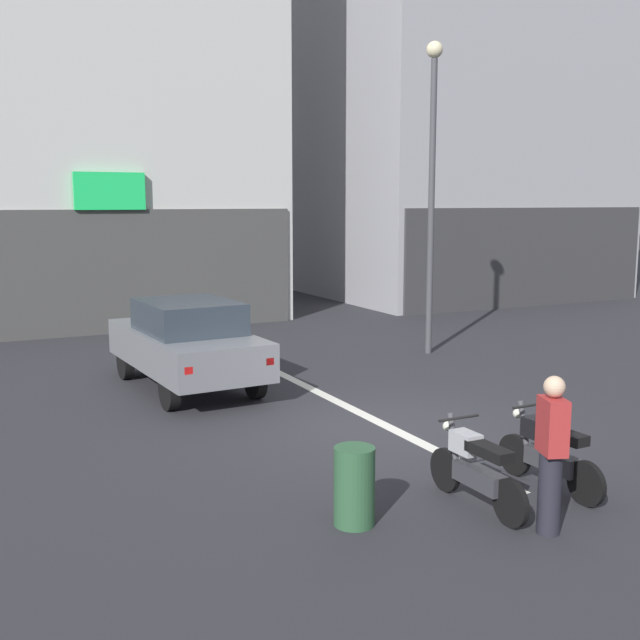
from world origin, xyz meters
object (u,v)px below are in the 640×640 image
street_lamp (432,168)px  trash_bin (354,486)px  person_by_motorcycles (551,454)px  motorcycle_silver_row_leftmost (476,468)px  motorcycle_black_row_left_mid (548,452)px  car_grey_crossing_near (187,341)px

street_lamp → trash_bin: size_ratio=8.00×
street_lamp → person_by_motorcycles: (-4.36, -8.58, -3.28)m
street_lamp → trash_bin: bearing=-129.0°
motorcycle_silver_row_leftmost → motorcycle_black_row_left_mid: 1.13m
street_lamp → motorcycle_silver_row_leftmost: (-4.62, -7.69, -3.68)m
person_by_motorcycles → trash_bin: size_ratio=1.96×
street_lamp → person_by_motorcycles: size_ratio=4.07×
street_lamp → trash_bin: (-6.06, -7.50, -3.71)m
motorcycle_silver_row_leftmost → person_by_motorcycles: (0.26, -0.89, 0.40)m
person_by_motorcycles → motorcycle_silver_row_leftmost: bearing=106.1°
car_grey_crossing_near → motorcycle_black_row_left_mid: (2.38, -6.77, -0.43)m
car_grey_crossing_near → street_lamp: size_ratio=0.62×
car_grey_crossing_near → trash_bin: bearing=-91.6°
person_by_motorcycles → trash_bin: (-1.70, 1.09, -0.43)m
car_grey_crossing_near → motorcycle_silver_row_leftmost: 6.97m
motorcycle_black_row_left_mid → person_by_motorcycles: (-0.87, -0.96, 0.40)m
motorcycle_black_row_left_mid → person_by_motorcycles: size_ratio=1.00×
trash_bin → person_by_motorcycles: bearing=-32.6°
motorcycle_silver_row_leftmost → trash_bin: motorcycle_silver_row_leftmost is taller
motorcycle_silver_row_leftmost → street_lamp: bearing=59.0°
street_lamp → motorcycle_black_row_left_mid: 9.16m
motorcycle_black_row_left_mid → street_lamp: bearing=65.4°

